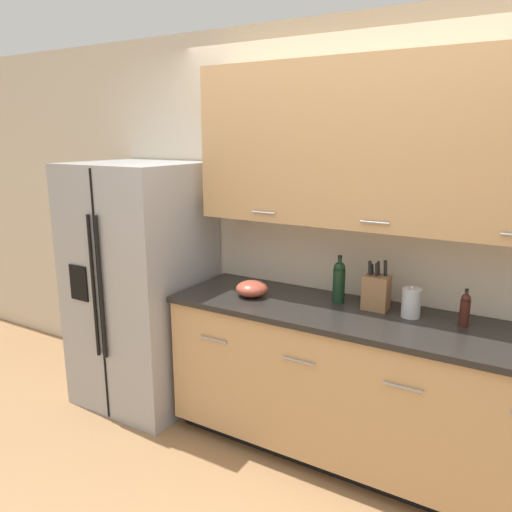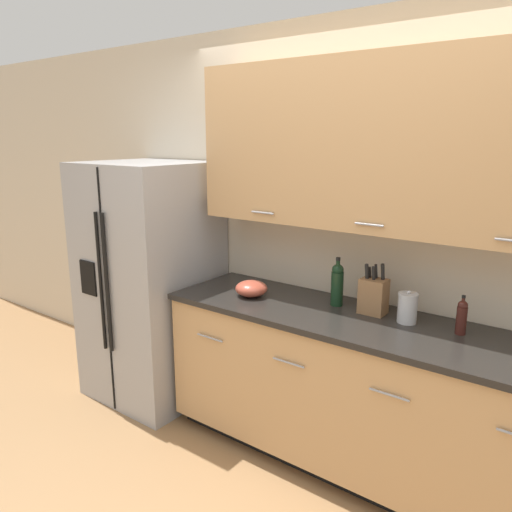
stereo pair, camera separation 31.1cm
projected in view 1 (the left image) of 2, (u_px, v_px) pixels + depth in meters
The scene contains 8 objects.
wall_back at pixel (365, 208), 2.97m from camera, with size 10.00×0.39×2.60m.
counter_unit at pixel (366, 389), 2.91m from camera, with size 2.40×0.64×0.93m.
refrigerator at pixel (142, 285), 3.58m from camera, with size 0.85×0.80×1.73m.
knife_block at pixel (376, 291), 2.87m from camera, with size 0.14×0.11×0.29m.
wine_bottle at pixel (339, 281), 2.99m from camera, with size 0.07×0.07×0.29m.
oil_bottle at pixel (465, 309), 2.62m from camera, with size 0.05×0.05×0.20m.
steel_canister at pixel (411, 303), 2.76m from camera, with size 0.11×0.11×0.18m.
mixing_bowl at pixel (252, 289), 3.12m from camera, with size 0.20×0.20×0.10m.
Camera 1 is at (1.04, -1.82, 1.91)m, focal length 35.00 mm.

